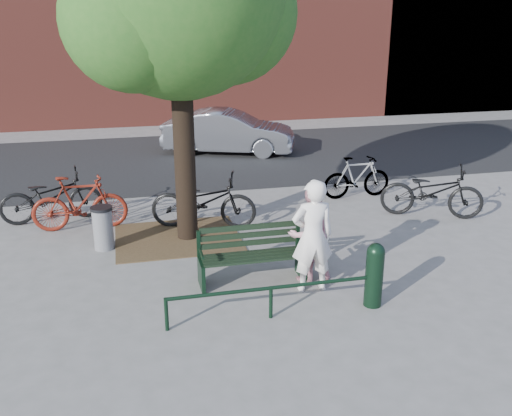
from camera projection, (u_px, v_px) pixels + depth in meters
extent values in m
plane|color=gray|center=(252.00, 282.00, 9.42)|extent=(90.00, 90.00, 0.00)
cube|color=brown|center=(178.00, 238.00, 11.22)|extent=(2.40, 2.00, 0.02)
cube|color=black|center=(189.00, 159.00, 17.23)|extent=(40.00, 7.00, 0.01)
cube|color=black|center=(201.00, 274.00, 9.16)|extent=(0.06, 0.52, 0.45)
cube|color=black|center=(199.00, 243.00, 9.23)|extent=(0.06, 0.06, 0.44)
cylinder|color=black|center=(202.00, 254.00, 8.94)|extent=(0.04, 0.36, 0.04)
cube|color=black|center=(301.00, 264.00, 9.53)|extent=(0.06, 0.52, 0.45)
cube|color=black|center=(298.00, 235.00, 9.60)|extent=(0.06, 0.06, 0.44)
cylinder|color=black|center=(304.00, 244.00, 9.30)|extent=(0.04, 0.36, 0.04)
cube|color=black|center=(252.00, 257.00, 9.27)|extent=(1.64, 0.46, 0.04)
cube|color=black|center=(249.00, 235.00, 9.39)|extent=(1.64, 0.03, 0.47)
cylinder|color=black|center=(166.00, 314.00, 7.91)|extent=(0.06, 0.06, 0.50)
cylinder|color=black|center=(271.00, 302.00, 8.23)|extent=(0.06, 0.06, 0.50)
cylinder|color=black|center=(367.00, 291.00, 8.56)|extent=(0.06, 0.06, 0.50)
cylinder|color=black|center=(271.00, 288.00, 8.16)|extent=(3.00, 0.06, 0.06)
cylinder|color=black|center=(184.00, 143.00, 10.65)|extent=(0.40, 0.40, 3.80)
sphere|color=#27591B|center=(226.00, 13.00, 10.36)|extent=(2.60, 2.60, 2.60)
sphere|color=#27591B|center=(133.00, 20.00, 9.38)|extent=(2.40, 2.40, 2.40)
imported|color=white|center=(313.00, 236.00, 8.87)|extent=(0.68, 0.46, 1.84)
imported|color=pink|center=(310.00, 234.00, 9.29)|extent=(0.85, 0.71, 1.58)
cylinder|color=black|center=(374.00, 279.00, 8.53)|extent=(0.27, 0.27, 0.88)
sphere|color=black|center=(376.00, 252.00, 8.39)|extent=(0.27, 0.27, 0.27)
cylinder|color=gray|center=(103.00, 229.00, 10.61)|extent=(0.37, 0.37, 0.77)
cylinder|color=black|center=(101.00, 208.00, 10.48)|extent=(0.40, 0.40, 0.06)
imported|color=black|center=(51.00, 196.00, 11.97)|extent=(2.15, 1.00, 1.09)
imported|color=#63190E|center=(80.00, 203.00, 11.49)|extent=(1.89, 0.55, 1.14)
imported|color=black|center=(203.00, 201.00, 11.61)|extent=(2.28, 1.33, 1.13)
imported|color=gray|center=(357.00, 177.00, 13.51)|extent=(1.69, 0.52, 1.01)
imported|color=black|center=(432.00, 192.00, 12.23)|extent=(2.27, 1.58, 1.13)
imported|color=gray|center=(228.00, 132.00, 17.74)|extent=(4.30, 2.74, 1.34)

